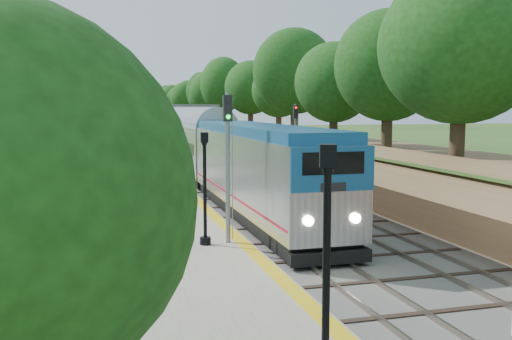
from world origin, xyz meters
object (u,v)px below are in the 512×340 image
object	(u,v)px
station_building	(11,132)
signal_gantry	(186,116)
signal_farside	(295,135)
lamppost_mid	(326,284)
signal_platform	(228,151)
train	(156,132)
lamppost_far	(205,195)

from	to	relation	value
station_building	signal_gantry	bearing A→B (deg)	56.62
signal_gantry	signal_farside	bearing A→B (deg)	-82.83
lamppost_mid	signal_platform	world-z (taller)	signal_platform
train	signal_farside	xyz separation A→B (m)	(6.20, -40.92, 1.38)
signal_gantry	signal_farside	size ratio (longest dim) A/B	1.41
train	signal_platform	bearing A→B (deg)	-92.83
station_building	lamppost_far	world-z (taller)	station_building
station_building	signal_farside	bearing A→B (deg)	-12.93
lamppost_far	signal_gantry	bearing A→B (deg)	82.40
station_building	signal_farside	size ratio (longest dim) A/B	1.44
station_building	lamppost_far	size ratio (longest dim) A/B	1.92
station_building	train	world-z (taller)	station_building
lamppost_mid	lamppost_far	bearing A→B (deg)	90.31
signal_platform	signal_farside	size ratio (longest dim) A/B	1.02
signal_gantry	lamppost_far	xyz separation A→B (m)	(-6.33, -47.47, -2.44)
signal_farside	signal_gantry	bearing A→B (deg)	97.17
lamppost_mid	signal_farside	xyz separation A→B (m)	(9.99, 30.18, 1.24)
signal_farside	train	bearing A→B (deg)	98.62
lamppost_far	signal_platform	xyz separation A→B (m)	(0.96, 0.10, 1.71)
lamppost_mid	lamppost_far	xyz separation A→B (m)	(-0.07, 12.34, -0.14)
signal_gantry	train	xyz separation A→B (m)	(-2.47, 11.29, -2.44)
train	lamppost_far	world-z (taller)	train
station_building	lamppost_mid	bearing A→B (deg)	-73.66
lamppost_mid	lamppost_far	distance (m)	12.34
signal_gantry	lamppost_mid	distance (m)	60.18
train	lamppost_mid	world-z (taller)	lamppost_mid
lamppost_mid	signal_platform	xyz separation A→B (m)	(0.89, 12.44, 1.58)
signal_gantry	lamppost_far	world-z (taller)	signal_gantry
station_building	lamppost_mid	size ratio (longest dim) A/B	1.79
train	lamppost_mid	bearing A→B (deg)	-93.05
signal_platform	station_building	bearing A→B (deg)	116.38
lamppost_far	signal_farside	xyz separation A→B (m)	(10.06, 17.84, 1.38)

